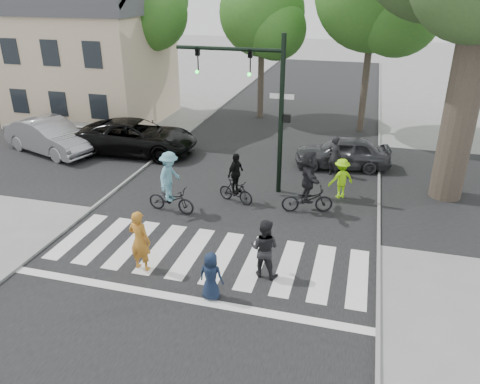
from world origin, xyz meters
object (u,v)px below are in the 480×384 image
Objects in this scene: pedestrian_child at (211,276)px; pedestrian_adult at (264,248)px; car_suv at (136,137)px; pedestrian_woman at (140,241)px; cyclist_mid at (236,183)px; car_silver at (50,136)px; car_grey at (342,152)px; cyclist_right at (308,185)px; traffic_signal at (259,92)px; cyclist_left at (170,187)px.

pedestrian_adult is (1.10, 1.39, 0.19)m from pedestrian_child.
pedestrian_woman is at bearing -155.86° from car_suv.
cyclist_mid is 10.57m from car_silver.
car_silver is 1.21× the size of car_grey.
cyclist_right is at bearing -1.43° from cyclist_mid.
pedestrian_adult is at bearing -139.16° from car_suv.
cyclist_mid is at bearing -126.89° from car_suv.
cyclist_mid is at bearing -75.76° from pedestrian_child.
car_grey is (2.60, 10.51, 0.03)m from pedestrian_child.
traffic_signal is at bearing -81.68° from pedestrian_child.
cyclist_mid is 0.39× the size of car_silver.
traffic_signal is 1.45× the size of car_grey.
traffic_signal reaches higher than cyclist_mid.
car_suv is (-8.78, 4.13, -0.23)m from cyclist_right.
cyclist_right reaches higher than car_silver.
pedestrian_adult reaches higher than car_grey.
traffic_signal is 1.04× the size of car_suv.
car_grey is (9.66, 0.68, -0.10)m from car_suv.
pedestrian_woman reaches higher than car_suv.
pedestrian_woman is at bearing -35.69° from car_grey.
pedestrian_woman reaches higher than car_silver.
pedestrian_adult is 5.08m from cyclist_left.
cyclist_left is at bearing -71.56° from pedestrian_woman.
pedestrian_adult is 4.36m from cyclist_right.
pedestrian_adult is 0.90× the size of cyclist_mid.
pedestrian_adult is 9.24m from car_grey.
traffic_signal reaches higher than pedestrian_woman.
cyclist_right reaches higher than car_grey.
cyclist_right is 4.90m from car_grey.
cyclist_left reaches higher than car_grey.
pedestrian_child is 0.27× the size of car_silver.
traffic_signal reaches higher than car_silver.
car_grey is (13.70, 1.71, -0.12)m from car_silver.
pedestrian_child is (0.45, -7.14, -3.23)m from traffic_signal.
cyclist_mid is 0.84× the size of cyclist_right.
traffic_signal is 7.85m from pedestrian_child.
cyclist_left is at bearing -51.12° from car_grey.
pedestrian_child is at bearing -109.99° from car_silver.
cyclist_right is at bearing -118.40° from car_suv.
traffic_signal is 3.45× the size of pedestrian_adult.
car_grey is (1.50, 9.12, -0.16)m from pedestrian_adult.
cyclist_left is 6.79m from car_suv.
pedestrian_adult reaches higher than car_silver.
car_silver reaches higher than pedestrian_child.
cyclist_left is 2.45m from cyclist_mid.
traffic_signal is 1.20× the size of car_silver.
pedestrian_adult is 11.74m from car_suv.
car_suv is at bearing 157.87° from traffic_signal.
cyclist_right is at bearing -91.27° from pedestrian_adult.
car_suv is 1.40× the size of car_grey.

